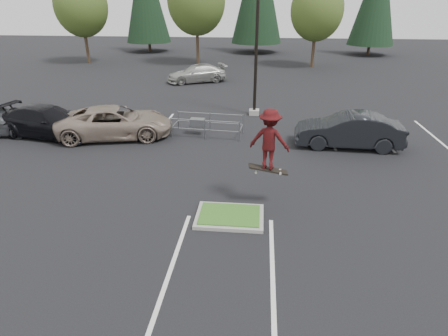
# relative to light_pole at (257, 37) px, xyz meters

# --- Properties ---
(ground) EXTENTS (120.00, 120.00, 0.00)m
(ground) POSITION_rel_light_pole_xyz_m (-0.50, -12.00, -4.56)
(ground) COLOR black
(ground) RESTS_ON ground
(grass_median) EXTENTS (2.20, 1.60, 0.16)m
(grass_median) POSITION_rel_light_pole_xyz_m (-0.50, -12.00, -4.48)
(grass_median) COLOR gray
(grass_median) RESTS_ON ground
(stall_lines) EXTENTS (22.62, 17.60, 0.01)m
(stall_lines) POSITION_rel_light_pole_xyz_m (-1.85, -5.98, -4.56)
(stall_lines) COLOR silver
(stall_lines) RESTS_ON ground
(light_pole) EXTENTS (0.70, 0.60, 10.12)m
(light_pole) POSITION_rel_light_pole_xyz_m (0.00, 0.00, 0.00)
(light_pole) COLOR gray
(light_pole) RESTS_ON ground
(decid_a) EXTENTS (5.44, 5.44, 8.91)m
(decid_a) POSITION_rel_light_pole_xyz_m (-18.51, 18.03, 1.02)
(decid_a) COLOR #38281C
(decid_a) RESTS_ON ground
(decid_b) EXTENTS (5.89, 5.89, 9.64)m
(decid_b) POSITION_rel_light_pole_xyz_m (-6.51, 18.53, 1.48)
(decid_b) COLOR #38281C
(decid_b) RESTS_ON ground
(decid_c) EXTENTS (5.12, 5.12, 8.38)m
(decid_c) POSITION_rel_light_pole_xyz_m (5.49, 17.83, 0.69)
(decid_c) COLOR #38281C
(decid_c) RESTS_ON ground
(cart_corral) EXTENTS (3.70, 1.61, 1.02)m
(cart_corral) POSITION_rel_light_pole_xyz_m (-2.75, -3.96, -3.92)
(cart_corral) COLOR gray
(cart_corral) RESTS_ON ground
(skateboarder) EXTENTS (1.44, 1.03, 2.23)m
(skateboarder) POSITION_rel_light_pole_xyz_m (0.70, -11.00, -2.15)
(skateboarder) COLOR black
(skateboarder) RESTS_ON ground
(car_l_tan) EXTENTS (6.14, 3.82, 1.58)m
(car_l_tan) POSITION_rel_light_pole_xyz_m (-7.00, -4.81, -3.77)
(car_l_tan) COLOR gray
(car_l_tan) RESTS_ON ground
(car_l_black) EXTENTS (5.72, 3.18, 1.57)m
(car_l_black) POSITION_rel_light_pole_xyz_m (-10.50, -5.00, -3.78)
(car_l_black) COLOR black
(car_l_black) RESTS_ON ground
(car_r_charc) EXTENTS (5.05, 1.96, 1.64)m
(car_r_charc) POSITION_rel_light_pole_xyz_m (4.58, -5.00, -3.74)
(car_r_charc) COLOR black
(car_r_charc) RESTS_ON ground
(car_far_silver) EXTENTS (5.34, 3.86, 1.44)m
(car_far_silver) POSITION_rel_light_pole_xyz_m (-4.98, 9.21, -3.84)
(car_far_silver) COLOR #ADADA7
(car_far_silver) RESTS_ON ground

